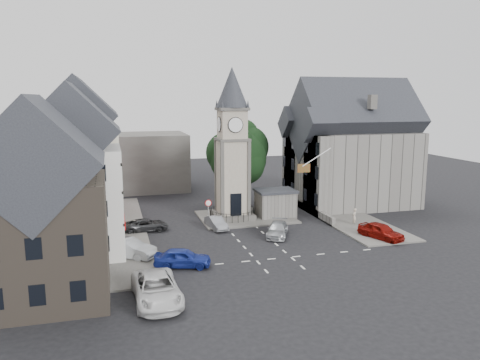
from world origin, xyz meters
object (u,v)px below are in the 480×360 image
object	(u,v)px
stone_shelter	(275,203)
car_east_red	(381,231)
pedestrian	(354,217)
car_west_blue	(183,258)
clock_tower	(232,145)

from	to	relation	value
stone_shelter	car_east_red	xyz separation A→B (m)	(6.70, -10.50, -0.78)
stone_shelter	pedestrian	world-z (taller)	stone_shelter
car_west_blue	pedestrian	xyz separation A→B (m)	(19.00, 7.36, 0.15)
clock_tower	stone_shelter	world-z (taller)	clock_tower
stone_shelter	car_west_blue	world-z (taller)	stone_shelter
stone_shelter	car_east_red	world-z (taller)	stone_shelter
car_west_blue	car_east_red	world-z (taller)	car_east_red
clock_tower	car_east_red	distance (m)	17.53
car_west_blue	stone_shelter	bearing A→B (deg)	-27.58
clock_tower	car_east_red	world-z (taller)	clock_tower
clock_tower	pedestrian	distance (m)	14.84
clock_tower	car_west_blue	size ratio (longest dim) A/B	3.70
stone_shelter	pedestrian	size ratio (longest dim) A/B	2.40
clock_tower	car_west_blue	bearing A→B (deg)	-119.32
clock_tower	stone_shelter	xyz separation A→B (m)	(4.80, -0.49, -6.57)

